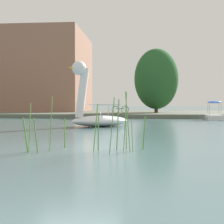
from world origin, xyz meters
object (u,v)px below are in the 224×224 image
at_px(pedal_boat_blue, 214,114).
at_px(bicycle_parked, 120,110).
at_px(swan_boat, 96,112).
at_px(tree_willow_near_path, 156,79).

bearing_deg(pedal_boat_blue, bicycle_parked, 149.73).
xyz_separation_m(swan_boat, bicycle_parked, (0.60, 13.92, -0.10)).
distance_m(swan_boat, bicycle_parked, 13.93).
relative_size(tree_willow_near_path, bicycle_parked, 4.32).
distance_m(pedal_boat_blue, bicycle_parked, 9.32).
xyz_separation_m(pedal_boat_blue, tree_willow_near_path, (-4.29, 9.89, 3.69)).
bearing_deg(swan_boat, tree_willow_near_path, 77.13).
height_order(pedal_boat_blue, tree_willow_near_path, tree_willow_near_path).
xyz_separation_m(tree_willow_near_path, bicycle_parked, (-3.76, -5.19, -3.40)).
relative_size(pedal_boat_blue, tree_willow_near_path, 0.29).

